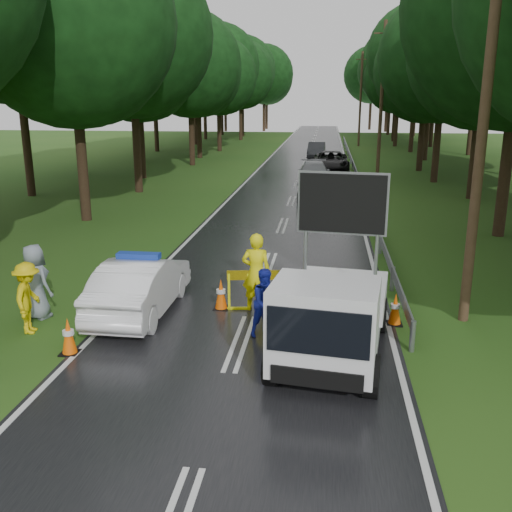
% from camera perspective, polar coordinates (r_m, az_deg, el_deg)
% --- Properties ---
extents(ground, '(160.00, 160.00, 0.00)m').
position_cam_1_polar(ground, '(12.77, -1.58, -8.65)').
color(ground, '#224E16').
rests_on(ground, ground).
extents(road, '(7.00, 140.00, 0.02)m').
position_cam_1_polar(road, '(41.87, 4.62, 8.35)').
color(road, black).
rests_on(road, ground).
extents(guardrail, '(0.12, 60.06, 0.70)m').
position_cam_1_polar(guardrail, '(41.49, 9.78, 8.86)').
color(guardrail, gray).
rests_on(guardrail, ground).
extents(utility_pole_near, '(1.40, 0.24, 10.00)m').
position_cam_1_polar(utility_pole_near, '(13.94, 21.94, 13.78)').
color(utility_pole_near, '#422F1E').
rests_on(utility_pole_near, ground).
extents(utility_pole_mid, '(1.40, 0.24, 10.00)m').
position_cam_1_polar(utility_pole_mid, '(39.66, 12.44, 14.97)').
color(utility_pole_mid, '#422F1E').
rests_on(utility_pole_mid, ground).
extents(utility_pole_far, '(1.40, 0.24, 10.00)m').
position_cam_1_polar(utility_pole_far, '(65.60, 10.41, 15.17)').
color(utility_pole_far, '#422F1E').
rests_on(utility_pole_far, ground).
extents(police_sedan, '(1.53, 4.30, 1.56)m').
position_cam_1_polar(police_sedan, '(14.49, -11.49, -2.96)').
color(police_sedan, white).
rests_on(police_sedan, ground).
extents(work_truck, '(2.63, 4.86, 3.69)m').
position_cam_1_polar(work_truck, '(11.69, 7.57, -5.82)').
color(work_truck, gray).
rests_on(work_truck, ground).
extents(barrier, '(2.53, 0.44, 1.06)m').
position_cam_1_polar(barrier, '(14.39, 2.17, -2.42)').
color(barrier, '#F2F60D').
rests_on(barrier, ground).
extents(officer, '(0.77, 0.53, 2.03)m').
position_cam_1_polar(officer, '(14.25, 0.02, -1.67)').
color(officer, '#FFF60D').
rests_on(officer, ground).
extents(civilian, '(0.97, 0.94, 1.57)m').
position_cam_1_polar(civilian, '(12.87, 1.03, -4.67)').
color(civilian, '#1822A0').
rests_on(civilian, ground).
extents(bystander_left, '(0.81, 1.18, 1.67)m').
position_cam_1_polar(bystander_left, '(14.00, -21.81, -3.91)').
color(bystander_left, yellow).
rests_on(bystander_left, ground).
extents(bystander_right, '(1.07, 0.94, 1.85)m').
position_cam_1_polar(bystander_right, '(14.84, -21.17, -2.41)').
color(bystander_right, gray).
rests_on(bystander_right, ground).
extents(queue_car_first, '(1.69, 4.08, 1.38)m').
position_cam_1_polar(queue_car_first, '(30.24, 5.73, 6.84)').
color(queue_car_first, '#42464A').
rests_on(queue_car_first, ground).
extents(queue_car_second, '(2.09, 4.76, 1.36)m').
position_cam_1_polar(queue_car_second, '(36.18, 5.81, 8.25)').
color(queue_car_second, '#9DA0A5').
rests_on(queue_car_second, ground).
extents(queue_car_third, '(2.58, 5.44, 1.50)m').
position_cam_1_polar(queue_car_third, '(42.12, 7.51, 9.32)').
color(queue_car_third, black).
rests_on(queue_car_third, ground).
extents(queue_car_fourth, '(1.60, 4.23, 1.38)m').
position_cam_1_polar(queue_car_fourth, '(52.39, 6.06, 10.50)').
color(queue_car_fourth, '#3B3C42').
rests_on(queue_car_fourth, ground).
extents(cone_near_left, '(0.38, 0.38, 0.81)m').
position_cam_1_polar(cone_near_left, '(12.72, -18.23, -7.65)').
color(cone_near_left, black).
rests_on(cone_near_left, ground).
extents(cone_center, '(0.38, 0.38, 0.81)m').
position_cam_1_polar(cone_center, '(14.58, -3.52, -3.87)').
color(cone_center, black).
rests_on(cone_center, ground).
extents(cone_far, '(0.36, 0.36, 0.76)m').
position_cam_1_polar(cone_far, '(15.63, 5.33, -2.65)').
color(cone_far, black).
rests_on(cone_far, ground).
extents(cone_left_mid, '(0.33, 0.33, 0.70)m').
position_cam_1_polar(cone_left_mid, '(14.28, -12.18, -4.85)').
color(cone_left_mid, black).
rests_on(cone_left_mid, ground).
extents(cone_right, '(0.37, 0.37, 0.79)m').
position_cam_1_polar(cone_right, '(13.99, 13.74, -5.21)').
color(cone_right, black).
rests_on(cone_right, ground).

